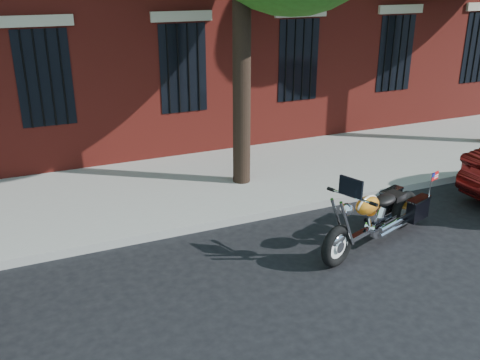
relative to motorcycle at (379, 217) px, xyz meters
name	(u,v)px	position (x,y,z in m)	size (l,w,h in m)	color
ground	(286,254)	(-1.57, 0.27, -0.47)	(120.00, 120.00, 0.00)	black
curb	(250,216)	(-1.57, 1.65, -0.39)	(40.00, 0.16, 0.15)	gray
sidewalk	(213,182)	(-1.57, 3.53, -0.39)	(40.00, 3.60, 0.15)	gray
motorcycle	(379,217)	(0.00, 0.00, 0.00)	(2.72, 1.34, 1.39)	black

